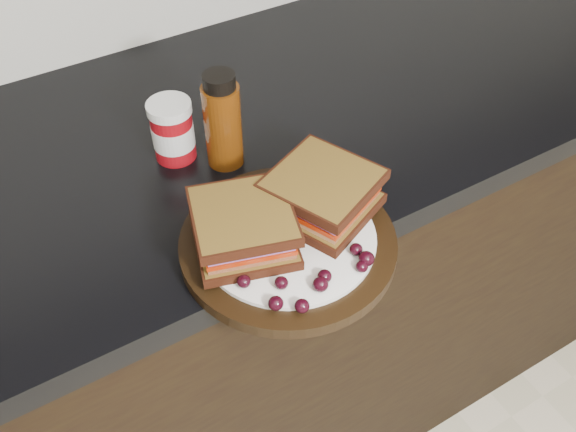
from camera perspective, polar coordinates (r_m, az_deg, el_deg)
name	(u,v)px	position (r m, az deg, el deg)	size (l,w,h in m)	color
base_cabinets	(144,352)	(1.33, -12.72, -11.69)	(3.96, 0.58, 0.86)	black
countertop	(94,185)	(0.99, -16.83, 2.64)	(3.98, 0.60, 0.04)	black
plate	(288,244)	(0.83, 0.00, -2.47)	(0.28, 0.28, 0.02)	black
sandwich_left	(244,228)	(0.79, -3.96, -1.05)	(0.12, 0.12, 0.06)	brown
sandwich_right	(322,194)	(0.83, 3.06, 2.00)	(0.13, 0.13, 0.06)	brown
grape_0	(244,281)	(0.76, -3.96, -5.82)	(0.02, 0.02, 0.02)	black
grape_1	(281,283)	(0.76, -0.60, -5.97)	(0.02, 0.02, 0.02)	black
grape_2	(276,303)	(0.74, -1.09, -7.76)	(0.02, 0.02, 0.02)	black
grape_3	(302,306)	(0.74, 1.25, -7.99)	(0.02, 0.02, 0.02)	black
grape_4	(321,284)	(0.75, 2.91, -6.09)	(0.02, 0.02, 0.02)	black
grape_5	(325,276)	(0.76, 3.27, -5.37)	(0.02, 0.02, 0.02)	black
grape_6	(362,267)	(0.78, 6.58, -4.49)	(0.02, 0.02, 0.01)	black
grape_7	(366,259)	(0.78, 6.98, -3.78)	(0.02, 0.02, 0.02)	black
grape_8	(356,249)	(0.79, 6.08, -2.97)	(0.02, 0.02, 0.02)	black
grape_9	(340,234)	(0.81, 4.62, -1.57)	(0.02, 0.02, 0.02)	black
grape_10	(344,210)	(0.84, 4.98, 0.55)	(0.02, 0.02, 0.02)	black
grape_11	(335,206)	(0.84, 4.19, 0.85)	(0.02, 0.02, 0.02)	black
grape_12	(328,194)	(0.86, 3.56, 1.98)	(0.02, 0.02, 0.02)	black
grape_13	(297,188)	(0.87, 0.77, 2.52)	(0.02, 0.02, 0.02)	black
grape_14	(221,224)	(0.82, -6.00, -0.72)	(0.02, 0.02, 0.01)	black
grape_15	(244,229)	(0.81, -3.96, -1.13)	(0.02, 0.02, 0.02)	black
grape_16	(220,252)	(0.79, -6.10, -3.21)	(0.02, 0.02, 0.02)	black
grape_17	(235,265)	(0.78, -4.73, -4.35)	(0.02, 0.02, 0.02)	black
grape_18	(219,225)	(0.82, -6.17, -0.84)	(0.02, 0.02, 0.02)	black
grape_19	(217,233)	(0.81, -6.37, -1.51)	(0.02, 0.02, 0.02)	black
grape_20	(247,252)	(0.79, -3.66, -3.20)	(0.02, 0.02, 0.02)	black
condiment_jar	(173,130)	(0.95, -10.23, 7.49)	(0.06, 0.06, 0.09)	maroon
oil_bottle	(223,120)	(0.92, -5.84, 8.47)	(0.05, 0.05, 0.15)	#502508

